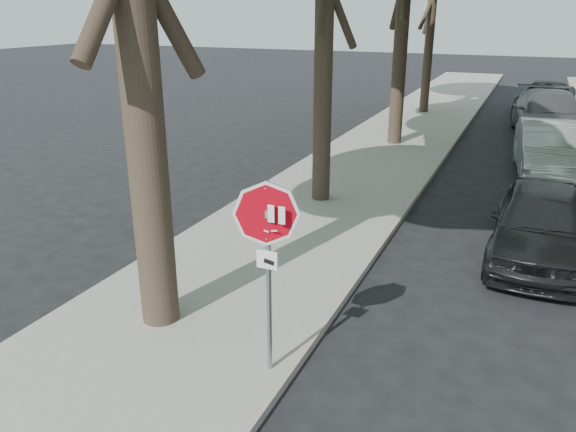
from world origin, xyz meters
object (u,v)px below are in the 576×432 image
object	(u,v)px
stop_sign	(267,242)
car_d	(545,98)
car_a	(540,223)
car_b	(549,150)
car_c	(549,115)

from	to	relation	value
stop_sign	car_d	world-z (taller)	stop_sign
car_a	car_b	bearing A→B (deg)	89.77
car_a	car_c	distance (m)	12.12
car_a	car_c	world-z (taller)	car_c
car_c	car_d	xyz separation A→B (m)	(-0.14, 5.87, -0.14)
car_b	car_d	distance (m)	11.47
stop_sign	car_d	distance (m)	23.77
car_a	car_d	bearing A→B (deg)	91.02
car_a	car_b	distance (m)	6.51
car_d	car_a	bearing A→B (deg)	-85.40
stop_sign	car_c	world-z (taller)	stop_sign
stop_sign	car_a	xyz separation A→B (m)	(3.16, 5.54, -1.22)
car_a	car_b	world-z (taller)	car_b
car_b	car_c	size ratio (longest dim) A/B	0.79
car_a	car_c	xyz separation A→B (m)	(0.14, 12.11, 0.13)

